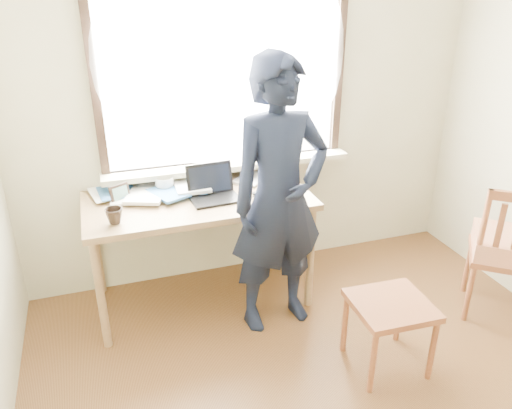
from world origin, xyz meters
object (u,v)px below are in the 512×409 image
object	(u,v)px
mug_white	(165,184)
side_chair	(508,248)
mug_dark	(114,216)
person	(279,199)
desk	(199,209)
work_chair	(390,312)
laptop	(213,190)

from	to	relation	value
mug_white	side_chair	world-z (taller)	side_chair
mug_dark	person	distance (m)	1.03
desk	work_chair	world-z (taller)	desk
side_chair	work_chair	bearing A→B (deg)	-168.36
desk	laptop	distance (m)	0.17
desk	mug_white	xyz separation A→B (m)	(-0.20, 0.19, 0.14)
desk	mug_dark	size ratio (longest dim) A/B	14.39
person	work_chair	bearing A→B (deg)	-61.20
desk	side_chair	distance (m)	2.13
laptop	side_chair	size ratio (longest dim) A/B	0.34
mug_dark	desk	bearing A→B (deg)	21.36
side_chair	mug_white	bearing A→B (deg)	154.50
mug_dark	work_chair	size ratio (longest dim) A/B	0.23
mug_white	mug_dark	world-z (taller)	mug_white
desk	work_chair	size ratio (longest dim) A/B	3.29
mug_white	work_chair	distance (m)	1.73
desk	person	bearing A→B (deg)	-41.62
mug_dark	work_chair	xyz separation A→B (m)	(1.48, -0.83, -0.49)
mug_white	mug_dark	distance (m)	0.55
desk	side_chair	xyz separation A→B (m)	(1.94, -0.84, -0.21)
laptop	work_chair	distance (m)	1.39
work_chair	person	xyz separation A→B (m)	(-0.46, 0.65, 0.53)
desk	person	distance (m)	0.62
desk	mug_white	bearing A→B (deg)	136.47
mug_white	person	xyz separation A→B (m)	(0.64, -0.58, 0.04)
mug_dark	mug_white	bearing A→B (deg)	47.61
desk	side_chair	world-z (taller)	side_chair
desk	work_chair	distance (m)	1.43
work_chair	person	size ratio (longest dim) A/B	0.26
mug_dark	side_chair	xyz separation A→B (m)	(2.51, -0.61, -0.35)
desk	mug_white	size ratio (longest dim) A/B	11.79
laptop	mug_dark	distance (m)	0.69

